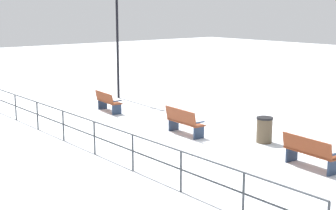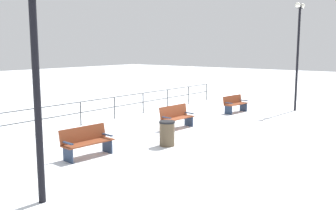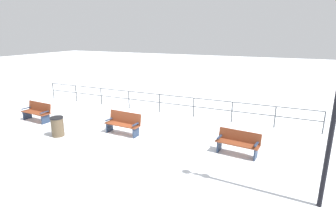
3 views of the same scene
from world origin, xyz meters
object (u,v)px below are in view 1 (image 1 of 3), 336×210
(bench_nearest, at_px, (310,152))
(bench_second, at_px, (184,121))
(trash_bin, at_px, (264,130))
(bench_third, at_px, (108,101))
(lamppost_middle, at_px, (117,22))

(bench_nearest, relative_size, bench_second, 1.01)
(trash_bin, bearing_deg, bench_third, 100.61)
(bench_nearest, xyz_separation_m, bench_third, (-0.24, 9.51, -0.01))
(bench_second, distance_m, trash_bin, 2.68)
(bench_nearest, distance_m, bench_second, 4.76)
(bench_nearest, height_order, bench_second, bench_second)
(bench_third, height_order, trash_bin, bench_third)
(bench_nearest, distance_m, lamppost_middle, 12.45)
(bench_nearest, bearing_deg, lamppost_middle, 85.86)
(bench_second, xyz_separation_m, trash_bin, (1.35, -2.31, -0.06))
(bench_nearest, height_order, bench_third, bench_nearest)
(bench_nearest, bearing_deg, bench_third, 96.29)
(bench_nearest, bearing_deg, bench_second, 98.12)
(bench_third, height_order, lamppost_middle, lamppost_middle)
(bench_nearest, bearing_deg, trash_bin, 70.94)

